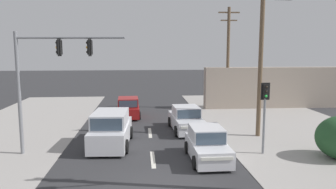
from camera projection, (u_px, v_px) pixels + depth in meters
ground_plane at (156, 186)px, 12.49m from camera, size 140.00×140.00×0.00m
lane_dash_mid at (153, 159)px, 15.45m from camera, size 0.20×2.40×0.01m
lane_dash_far at (150, 133)px, 20.39m from camera, size 0.20×2.40×0.01m
utility_pole_midground_right at (261, 55)px, 18.94m from camera, size 1.80×0.26×9.22m
utility_pole_background_right at (228, 56)px, 27.92m from camera, size 1.80×0.26×8.67m
traffic_signal_mast at (44, 71)px, 15.68m from camera, size 5.27×0.71×6.00m
pedestal_signal_right_kerb at (265, 106)px, 15.95m from camera, size 0.44×0.29×3.56m
shopfront_wall_far at (272, 88)px, 28.93m from camera, size 12.00×1.00×3.60m
sedan_receding_far at (186, 120)px, 20.86m from camera, size 2.08×4.33×1.56m
hatchback_crossing_left at (207, 145)px, 15.36m from camera, size 1.82×3.66×1.53m
suv_kerbside_parked at (111, 130)px, 17.51m from camera, size 2.24×4.62×1.90m
hatchback_oncoming_near at (128, 108)px, 25.02m from camera, size 1.89×3.69×1.53m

